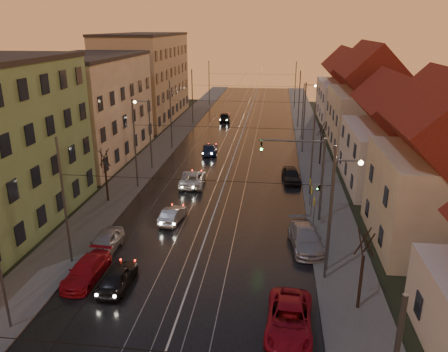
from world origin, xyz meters
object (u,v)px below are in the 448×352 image
at_px(street_lamp_1, 337,204).
at_px(parked_left_3, 105,243).
at_px(street_lamp_3, 305,106).
at_px(driving_car_4, 225,117).
at_px(street_lamp_2, 147,127).
at_px(parked_right_1, 306,238).
at_px(driving_car_3, 210,149).
at_px(driving_car_0, 117,277).
at_px(traffic_light_mast, 310,169).
at_px(parked_right_0, 289,319).
at_px(driving_car_2, 192,178).
at_px(parked_left_2, 87,271).
at_px(parked_right_2, 291,175).
at_px(driving_car_1, 173,215).

height_order(street_lamp_1, parked_left_3, street_lamp_1).
bearing_deg(street_lamp_3, driving_car_4, 138.14).
height_order(street_lamp_1, street_lamp_3, same).
height_order(street_lamp_2, parked_right_1, street_lamp_2).
height_order(street_lamp_2, parked_left_3, street_lamp_2).
distance_m(street_lamp_1, driving_car_3, 30.06).
xyz_separation_m(street_lamp_1, driving_car_0, (-13.52, -3.39, -4.19)).
height_order(traffic_light_mast, parked_right_0, traffic_light_mast).
xyz_separation_m(driving_car_2, parked_right_1, (10.83, -12.21, 0.05)).
height_order(driving_car_3, parked_right_1, parked_right_1).
distance_m(driving_car_0, parked_right_1, 13.72).
distance_m(street_lamp_2, parked_right_1, 24.03).
height_order(parked_left_2, parked_left_3, parked_left_3).
height_order(street_lamp_3, parked_right_1, street_lamp_3).
bearing_deg(street_lamp_2, parked_right_0, -59.86).
bearing_deg(driving_car_2, driving_car_4, -93.50).
bearing_deg(driving_car_4, driving_car_3, 85.83).
relative_size(street_lamp_3, parked_left_2, 1.73).
distance_m(traffic_light_mast, parked_left_3, 16.95).
height_order(street_lamp_3, driving_car_3, street_lamp_3).
distance_m(driving_car_4, parked_right_2, 31.54).
relative_size(street_lamp_1, parked_left_2, 1.73).
relative_size(street_lamp_1, driving_car_4, 1.77).
bearing_deg(parked_right_1, traffic_light_mast, 78.35).
bearing_deg(street_lamp_3, parked_right_0, -93.92).
relative_size(driving_car_1, parked_left_2, 0.83).
relative_size(driving_car_1, driving_car_3, 0.84).
relative_size(driving_car_4, parked_right_0, 0.85).
bearing_deg(parked_right_2, street_lamp_2, 165.97).
distance_m(parked_left_3, parked_right_0, 14.92).
height_order(driving_car_2, parked_left_2, driving_car_2).
distance_m(parked_left_3, parked_right_2, 21.77).
height_order(street_lamp_3, parked_right_0, street_lamp_3).
distance_m(street_lamp_3, parked_right_2, 18.90).
xyz_separation_m(street_lamp_3, driving_car_1, (-12.29, -29.53, -4.25)).
xyz_separation_m(parked_right_0, parked_right_2, (0.70, 24.05, -0.00)).
bearing_deg(parked_right_0, street_lamp_2, 123.17).
xyz_separation_m(driving_car_1, driving_car_2, (-0.05, 8.97, 0.08)).
xyz_separation_m(driving_car_4, parked_right_0, (9.84, -53.77, -0.03)).
relative_size(street_lamp_2, parked_right_1, 1.51).
distance_m(street_lamp_1, street_lamp_3, 36.00).
relative_size(driving_car_1, parked_right_1, 0.73).
xyz_separation_m(street_lamp_1, street_lamp_3, (0.00, 36.00, 0.00)).
bearing_deg(parked_right_0, traffic_light_mast, 85.90).
relative_size(parked_right_0, parked_right_1, 1.00).
bearing_deg(driving_car_4, parked_left_3, 80.58).
height_order(driving_car_0, parked_right_1, parked_right_1).
bearing_deg(street_lamp_3, parked_left_2, -112.09).
distance_m(street_lamp_2, parked_right_0, 30.76).
xyz_separation_m(driving_car_1, parked_right_0, (9.38, -12.82, 0.10)).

